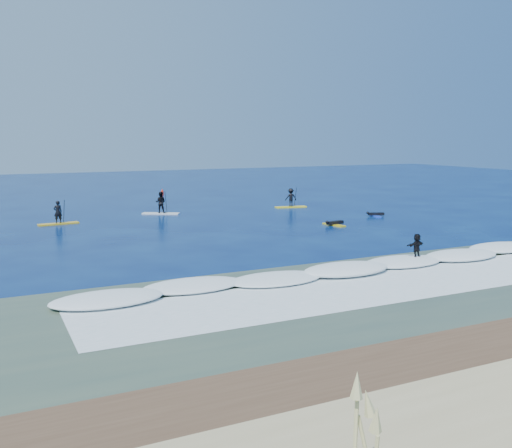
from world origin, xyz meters
name	(u,v)px	position (x,y,z in m)	size (l,w,h in m)	color
ground	(297,237)	(0.00, 0.00, 0.00)	(160.00, 160.00, 0.00)	#031246
shallow_water	(445,284)	(0.00, -14.00, 0.01)	(90.00, 13.00, 0.01)	#35493C
breaking_wave	(391,267)	(0.00, -10.00, 0.00)	(40.00, 6.00, 0.30)	white
whitewater	(430,279)	(0.00, -13.00, 0.00)	(34.00, 5.00, 0.02)	silver
sup_paddler_left	(58,216)	(-14.12, 13.37, 0.68)	(3.16, 1.12, 2.17)	gold
sup_paddler_center	(161,204)	(-5.06, 15.72, 0.87)	(3.28, 2.38, 2.32)	silver
sup_paddler_right	(291,199)	(7.78, 14.81, 0.85)	(3.19, 1.34, 2.17)	yellow
prone_paddler_near	(334,223)	(5.25, 3.35, 0.15)	(1.71, 2.20, 0.45)	gold
prone_paddler_far	(375,215)	(11.35, 6.11, 0.14)	(1.54, 2.03, 0.41)	blue
wave_surfer	(417,248)	(1.95, -9.75, 0.83)	(2.10, 0.88, 1.48)	white
marker_buoy	(162,192)	(-0.13, 31.81, 0.33)	(0.31, 0.31, 0.75)	red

